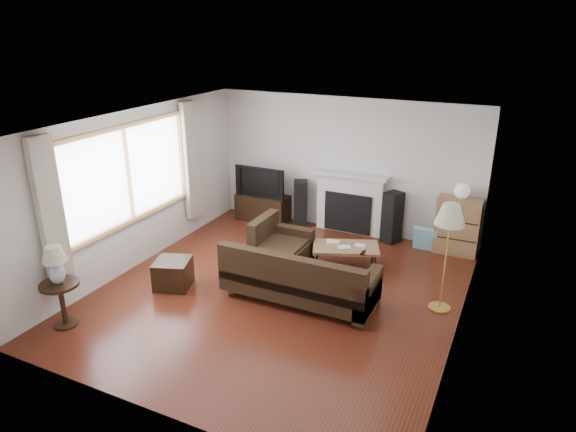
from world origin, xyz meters
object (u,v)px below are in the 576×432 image
at_px(floor_lamp, 445,258).
at_px(bookshelf, 457,226).
at_px(tv_stand, 263,208).
at_px(sectional_sofa, 299,276).
at_px(side_table, 63,304).
at_px(coffee_table, 345,257).

bearing_deg(floor_lamp, bookshelf, 92.85).
xyz_separation_m(tv_stand, floor_lamp, (3.80, -1.94, 0.51)).
relative_size(tv_stand, sectional_sofa, 0.44).
distance_m(bookshelf, side_table, 6.20).
bearing_deg(side_table, tv_stand, 82.90).
relative_size(bookshelf, sectional_sofa, 0.42).
distance_m(coffee_table, side_table, 4.17).
xyz_separation_m(tv_stand, sectional_sofa, (1.94, -2.54, 0.12)).
height_order(bookshelf, floor_lamp, floor_lamp).
height_order(tv_stand, bookshelf, bookshelf).
xyz_separation_m(bookshelf, floor_lamp, (0.10, -1.98, 0.28)).
bearing_deg(tv_stand, side_table, -97.10).
relative_size(bookshelf, floor_lamp, 0.64).
bearing_deg(coffee_table, side_table, -152.91).
bearing_deg(side_table, bookshelf, 46.60).
bearing_deg(coffee_table, sectional_sofa, -123.93).
distance_m(sectional_sofa, floor_lamp, 2.00).
height_order(tv_stand, floor_lamp, floor_lamp).
height_order(sectional_sofa, side_table, sectional_sofa).
bearing_deg(sectional_sofa, tv_stand, 127.38).
bearing_deg(coffee_table, bookshelf, 21.55).
relative_size(tv_stand, bookshelf, 1.05).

